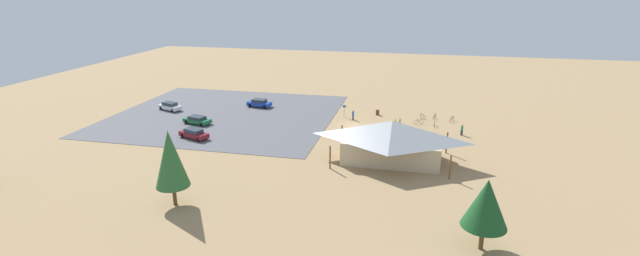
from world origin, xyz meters
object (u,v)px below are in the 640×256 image
(bicycle_red_near_sign, at_px, (407,128))
(car_blue_near_entry, at_px, (259,103))
(visitor_at_bikes, at_px, (462,130))
(trash_bin, at_px, (378,112))
(pine_midwest, at_px, (171,159))
(lot_sign, at_px, (344,109))
(pine_center, at_px, (486,203))
(car_green_inner_stall, at_px, (197,120))
(visitor_near_lot, at_px, (395,124))
(bicycle_blue_lone_east, at_px, (399,122))
(bike_pavilion, at_px, (392,139))
(visitor_crossing_yard, at_px, (353,115))
(bicycle_green_yard_right, at_px, (452,119))
(bicycle_purple_lone_west, at_px, (419,122))
(car_maroon_by_curb, at_px, (194,134))
(car_white_end_stall, at_px, (170,106))
(bicycle_orange_yard_left, at_px, (435,124))
(bicycle_silver_back_row, at_px, (423,116))
(bicycle_black_front_row, at_px, (435,117))

(bicycle_red_near_sign, distance_m, car_blue_near_entry, 28.37)
(visitor_at_bikes, bearing_deg, trash_bin, -31.18)
(pine_midwest, bearing_deg, lot_sign, -108.57)
(pine_midwest, distance_m, bicycle_red_near_sign, 37.84)
(pine_center, height_order, visitor_at_bikes, pine_center)
(car_green_inner_stall, bearing_deg, car_blue_near_entry, -117.40)
(visitor_near_lot, bearing_deg, bicycle_blue_lone_east, -99.32)
(car_blue_near_entry, relative_size, visitor_near_lot, 2.53)
(lot_sign, relative_size, car_blue_near_entry, 0.48)
(bike_pavilion, bearing_deg, visitor_crossing_yard, -66.24)
(bicycle_green_yard_right, bearing_deg, bicycle_purple_lone_west, 25.18)
(bicycle_red_near_sign, height_order, bicycle_purple_lone_west, bicycle_purple_lone_west)
(trash_bin, relative_size, lot_sign, 0.41)
(bicycle_red_near_sign, xyz_separation_m, car_maroon_by_curb, (30.53, 10.61, 0.38))
(car_blue_near_entry, height_order, car_maroon_by_curb, car_blue_near_entry)
(pine_midwest, distance_m, car_blue_near_entry, 38.74)
(visitor_near_lot, bearing_deg, visitor_at_bikes, 178.50)
(car_white_end_stall, height_order, visitor_crossing_yard, visitor_crossing_yard)
(bicycle_orange_yard_left, bearing_deg, bicycle_purple_lone_west, -19.13)
(bike_pavilion, xyz_separation_m, bicycle_silver_back_row, (-3.96, -20.16, -2.63))
(pine_center, xyz_separation_m, bicycle_black_front_row, (3.11, -39.29, -4.03))
(trash_bin, xyz_separation_m, car_blue_near_entry, (21.87, -0.48, 0.32))
(bicycle_orange_yard_left, distance_m, car_white_end_stall, 46.37)
(bicycle_silver_back_row, bearing_deg, lot_sign, 8.69)
(trash_bin, relative_size, bicycle_silver_back_row, 0.61)
(bicycle_green_yard_right, xyz_separation_m, bicycle_black_front_row, (2.76, -1.08, -0.04))
(bicycle_orange_yard_left, xyz_separation_m, car_blue_near_entry, (31.43, -5.10, 0.41))
(car_blue_near_entry, bearing_deg, bike_pavilion, 140.34)
(bike_pavilion, height_order, car_green_inner_stall, bike_pavilion)
(bicycle_black_front_row, xyz_separation_m, car_white_end_stall, (46.45, 5.00, 0.42))
(trash_bin, distance_m, bicycle_blue_lone_east, 6.18)
(pine_center, bearing_deg, pine_midwest, -3.28)
(pine_midwest, height_order, car_blue_near_entry, pine_midwest)
(pine_center, relative_size, bicycle_silver_back_row, 4.42)
(bicycle_purple_lone_west, distance_m, car_white_end_stall, 43.90)
(bicycle_purple_lone_west, relative_size, car_maroon_by_curb, 0.32)
(bicycle_blue_lone_east, bearing_deg, bicycle_silver_back_row, -131.51)
(bicycle_blue_lone_east, bearing_deg, bicycle_green_yard_right, -157.63)
(bicycle_green_yard_right, xyz_separation_m, bicycle_purple_lone_west, (5.33, 2.51, 0.00))
(trash_bin, bearing_deg, car_blue_near_entry, -1.26)
(visitor_crossing_yard, bearing_deg, trash_bin, -134.50)
(bicycle_blue_lone_east, xyz_separation_m, visitor_crossing_yard, (7.75, -0.90, 0.52))
(bicycle_green_yard_right, distance_m, visitor_at_bikes, 7.00)
(car_blue_near_entry, bearing_deg, bicycle_black_front_row, 178.82)
(trash_bin, xyz_separation_m, car_white_end_stall, (36.81, 5.17, 0.31))
(bicycle_black_front_row, relative_size, car_maroon_by_curb, 0.31)
(bicycle_blue_lone_east, height_order, visitor_at_bikes, visitor_at_bikes)
(car_blue_near_entry, bearing_deg, pine_midwest, 96.86)
(pine_midwest, distance_m, bicycle_black_front_row, 46.46)
(bike_pavilion, xyz_separation_m, visitor_near_lot, (0.22, -12.84, -2.06))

